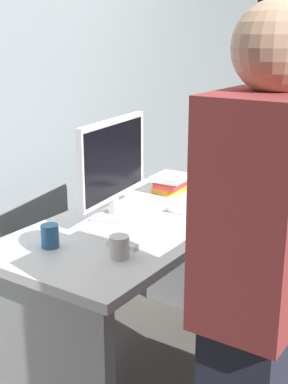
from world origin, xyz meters
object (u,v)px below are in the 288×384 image
monitor (113,163)px  cell_phone (222,202)px  cup_near_keyboard (119,247)px  desk (135,269)px  office_chair (269,347)px  book_stack (171,183)px  keyboard (147,230)px  mouse (176,210)px  person_at_desk (259,313)px  cup_by_monitor (50,236)px

monitor → cell_phone: bearing=-33.5°
cup_near_keyboard → cell_phone: bearing=-2.1°
desk → office_chair: size_ratio=1.42×
office_chair → cup_near_keyboard: (-0.21, 0.54, 0.35)m
desk → cell_phone: size_ratio=9.30×
desk → book_stack: size_ratio=6.39×
desk → cup_near_keyboard: cup_near_keyboard is taller
keyboard → mouse: size_ratio=4.30×
desk → mouse: size_ratio=13.39×
mouse → cup_near_keyboard: (-0.55, -0.08, 0.03)m
person_at_desk → keyboard: person_at_desk is taller
monitor → mouse: monitor is taller
keyboard → office_chair: bearing=-99.9°
mouse → book_stack: 0.34m
mouse → book_stack: (0.28, 0.19, 0.04)m
office_chair → cell_phone: 0.86m
cup_near_keyboard → cup_by_monitor: cup_by_monitor is taller
book_stack → cup_near_keyboard: bearing=-161.9°
monitor → keyboard: (-0.07, -0.23, -0.25)m
desk → cup_near_keyboard: size_ratio=15.44×
office_chair → cup_by_monitor: office_chair is taller
keyboard → cup_by_monitor: size_ratio=4.61×
office_chair → monitor: bearing=80.4°
office_chair → cup_near_keyboard: size_ratio=10.84×
person_at_desk → mouse: size_ratio=16.39×
office_chair → mouse: 0.78m
person_at_desk → mouse: person_at_desk is taller
mouse → cell_phone: mouse is taller
person_at_desk → keyboard: size_ratio=3.81×
keyboard → mouse: bearing=1.3°
person_at_desk → keyboard: bearing=52.7°
book_stack → keyboard: bearing=-158.7°
monitor → mouse: size_ratio=5.40×
desk → cup_by_monitor: 0.52m
monitor → cup_by_monitor: bearing=179.8°
keyboard → monitor: bearing=70.4°
office_chair → person_at_desk: 0.64m
desk → keyboard: keyboard is taller
office_chair → mouse: office_chair is taller
monitor → cell_phone: (0.48, -0.32, -0.25)m
desk → keyboard: bearing=-122.2°
mouse → cup_by_monitor: bearing=161.2°
keyboard → book_stack: book_stack is taller
cup_near_keyboard → cell_phone: cup_near_keyboard is taller
desk → cup_by_monitor: bearing=164.5°
cup_by_monitor → cell_phone: size_ratio=0.65×
keyboard → cup_by_monitor: 0.42m
monitor → desk: bearing=-87.9°
desk → keyboard: size_ratio=3.11×
desk → monitor: 0.50m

